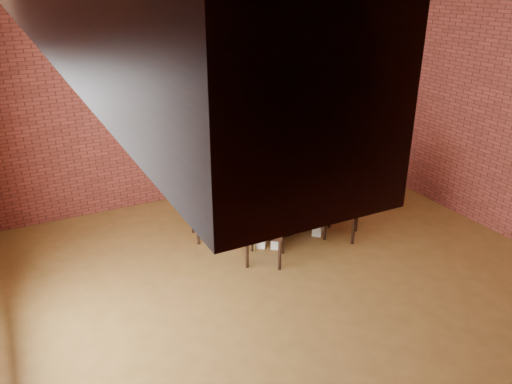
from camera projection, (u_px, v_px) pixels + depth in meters
name	position (u px, v px, depth m)	size (l,w,h in m)	color
floor	(315.00, 303.00, 5.58)	(7.00, 7.00, 0.00)	olive
wall_back	(195.00, 92.00, 7.76)	(7.00, 7.00, 0.00)	maroon
dining_table	(274.00, 193.00, 7.10)	(1.55, 1.55, 0.75)	black
chair_a	(315.00, 171.00, 7.96)	(0.55, 0.55, 0.92)	black
diner_a	(313.00, 164.00, 7.84)	(0.51, 0.63, 1.30)	#466CB8
chair_b	(232.00, 168.00, 8.01)	(0.50, 0.50, 0.98)	black
diner_b	(235.00, 160.00, 7.86)	(0.57, 0.70, 1.40)	#9BAEC5
chair_c	(201.00, 205.00, 6.80)	(0.46, 0.46, 0.91)	black
diner_c	(206.00, 195.00, 6.76)	(0.50, 0.61, 1.28)	brown
chair_d	(265.00, 227.00, 6.13)	(0.65, 0.65, 0.98)	black
diner_d	(266.00, 210.00, 6.15)	(0.58, 0.71, 1.42)	tan
chair_e	(349.00, 203.00, 6.81)	(0.63, 0.63, 0.96)	black
diner_e	(344.00, 191.00, 6.77)	(0.55, 0.68, 1.37)	#172341
plate_a	(292.00, 171.00, 7.25)	(0.26, 0.26, 0.01)	white
plate_b	(255.00, 170.00, 7.28)	(0.26, 0.26, 0.01)	white
plate_c	(247.00, 179.00, 6.96)	(0.26, 0.26, 0.01)	white
plate_d	(303.00, 187.00, 6.71)	(0.26, 0.26, 0.01)	white
glass_a	(292.00, 170.00, 7.11)	(0.07, 0.07, 0.14)	white
glass_b	(275.00, 169.00, 7.17)	(0.07, 0.07, 0.14)	white
glass_c	(254.00, 166.00, 7.28)	(0.07, 0.07, 0.14)	white
glass_d	(259.00, 173.00, 7.01)	(0.07, 0.07, 0.14)	white
glass_e	(262.00, 182.00, 6.70)	(0.07, 0.07, 0.14)	white
glass_f	(277.00, 185.00, 6.59)	(0.07, 0.07, 0.14)	white
smartphone	(304.00, 177.00, 7.06)	(0.07, 0.14, 0.01)	black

